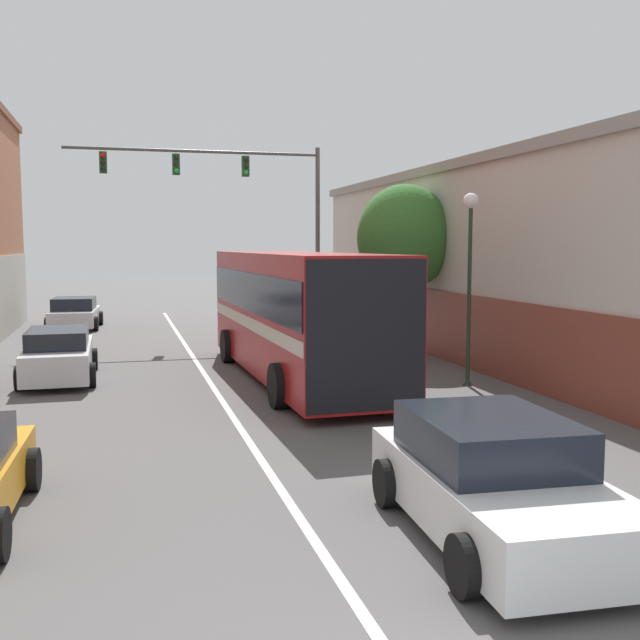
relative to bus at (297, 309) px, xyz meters
name	(u,v)px	position (x,y,z in m)	size (l,w,h in m)	color
lane_center_line	(212,386)	(-2.29, -0.39, -1.87)	(0.14, 41.97, 0.01)	silver
building_right_storefront	(554,257)	(8.74, 1.77, 1.28)	(7.41, 26.15, 6.08)	beige
bus	(297,309)	(0.00, 0.00, 0.00)	(3.09, 10.89, 3.34)	maroon
hatchback_foreground	(494,481)	(-0.14, -11.10, -1.18)	(2.33, 4.44, 1.46)	silver
parked_car_left_mid	(75,314)	(-6.38, 14.24, -1.24)	(2.26, 4.02, 1.33)	silver
parked_car_left_far	(59,355)	(-6.08, 1.54, -1.22)	(1.94, 4.47, 1.36)	silver
traffic_signal_gantry	(240,193)	(0.19, 10.58, 3.70)	(9.91, 0.36, 7.46)	#514C47
street_lamp	(470,260)	(3.97, -2.00, 1.30)	(0.39, 0.39, 4.83)	#233323
street_tree_near	(405,238)	(4.26, 3.18, 1.90)	(3.04, 2.74, 5.46)	brown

